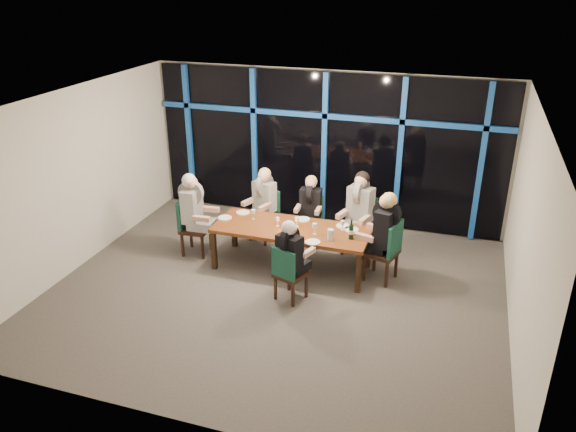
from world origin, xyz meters
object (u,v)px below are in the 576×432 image
at_px(chair_far_left, 266,212).
at_px(diner_near_mid, 291,248).
at_px(diner_far_left, 263,194).
at_px(diner_end_left, 194,203).
at_px(chair_far_right, 361,222).
at_px(diner_far_right, 360,202).
at_px(diner_end_right, 384,224).
at_px(dining_table, 292,231).
at_px(chair_end_right, 387,248).
at_px(wine_bottle, 351,231).
at_px(chair_end_left, 191,223).
at_px(diner_far_mid, 310,201).
at_px(chair_far_mid, 311,218).
at_px(chair_near_mid, 288,271).
at_px(water_pitcher, 330,235).

height_order(chair_far_left, diner_near_mid, diner_near_mid).
distance_m(diner_far_left, diner_end_left, 1.30).
height_order(chair_far_right, diner_far_right, diner_far_right).
xyz_separation_m(diner_end_right, diner_near_mid, (-1.22, -1.03, -0.13)).
relative_size(chair_far_left, diner_far_right, 0.94).
bearing_deg(diner_far_left, dining_table, -27.03).
relative_size(diner_far_right, diner_end_right, 1.00).
bearing_deg(chair_end_right, diner_far_left, -93.41).
bearing_deg(wine_bottle, chair_far_right, 92.05).
height_order(chair_end_left, wine_bottle, wine_bottle).
relative_size(chair_far_right, diner_far_mid, 1.18).
xyz_separation_m(dining_table, chair_far_mid, (0.05, 1.02, -0.17)).
xyz_separation_m(chair_far_mid, chair_far_right, (0.94, -0.06, 0.08)).
xyz_separation_m(chair_near_mid, diner_end_right, (1.25, 1.10, 0.49)).
bearing_deg(diner_end_right, chair_end_right, 90.00).
xyz_separation_m(diner_far_mid, diner_near_mid, (0.23, -1.88, 0.00)).
xyz_separation_m(chair_far_left, chair_end_left, (-1.08, -0.96, 0.03)).
distance_m(diner_end_right, water_pitcher, 0.87).
bearing_deg(diner_end_left, diner_far_left, -51.09).
relative_size(chair_far_mid, chair_near_mid, 1.00).
xyz_separation_m(diner_end_left, diner_end_right, (3.30, 0.09, 0.02)).
bearing_deg(wine_bottle, diner_far_left, 152.44).
bearing_deg(wine_bottle, chair_far_left, 150.22).
height_order(chair_far_left, wine_bottle, wine_bottle).
bearing_deg(diner_far_mid, chair_far_left, 176.96).
bearing_deg(diner_far_right, diner_end_right, -39.11).
relative_size(diner_far_mid, wine_bottle, 2.66).
distance_m(chair_end_left, water_pitcher, 2.62).
bearing_deg(chair_end_right, diner_end_left, -73.79).
relative_size(chair_far_left, chair_far_right, 0.92).
xyz_separation_m(chair_near_mid, diner_far_mid, (-0.20, 1.96, 0.36)).
distance_m(chair_far_mid, diner_far_right, 1.05).
relative_size(chair_far_left, diner_end_left, 0.96).
xyz_separation_m(chair_far_right, chair_end_right, (0.61, -0.89, 0.00)).
height_order(diner_far_left, wine_bottle, diner_far_left).
relative_size(chair_far_right, diner_far_right, 1.03).
distance_m(chair_far_mid, diner_near_mid, 2.01).
relative_size(chair_near_mid, diner_end_right, 0.89).
distance_m(diner_end_left, diner_near_mid, 2.28).
bearing_deg(chair_far_right, wine_bottle, -71.89).
xyz_separation_m(diner_end_left, wine_bottle, (2.81, -0.09, -0.10)).
height_order(chair_far_left, chair_near_mid, chair_far_left).
height_order(chair_far_mid, diner_far_left, diner_far_left).
relative_size(chair_near_mid, diner_far_left, 0.97).
xyz_separation_m(diner_end_right, wine_bottle, (-0.48, -0.18, -0.13)).
height_order(chair_far_right, chair_near_mid, chair_far_right).
height_order(dining_table, chair_end_right, chair_end_right).
height_order(chair_far_left, diner_far_right, diner_far_right).
bearing_deg(diner_far_right, wine_bottle, -70.25).
bearing_deg(diner_far_left, diner_end_right, 0.79).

